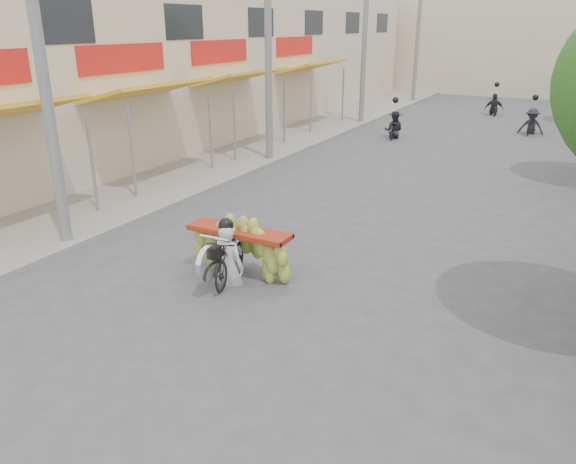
% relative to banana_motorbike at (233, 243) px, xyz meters
% --- Properties ---
extents(ground, '(120.00, 120.00, 0.00)m').
position_rel_banana_motorbike_xyz_m(ground, '(1.20, -3.22, -0.72)').
color(ground, '#4B4A4F').
rests_on(ground, ground).
extents(sidewalk_left, '(4.00, 60.00, 0.12)m').
position_rel_banana_motorbike_xyz_m(sidewalk_left, '(-5.80, 11.78, -0.66)').
color(sidewalk_left, gray).
rests_on(sidewalk_left, ground).
extents(shophouse_row_left, '(9.77, 40.00, 6.00)m').
position_rel_banana_motorbike_xyz_m(shophouse_row_left, '(-10.79, 10.76, 2.28)').
color(shophouse_row_left, beige).
rests_on(shophouse_row_left, ground).
extents(far_building, '(20.00, 6.00, 7.00)m').
position_rel_banana_motorbike_xyz_m(far_building, '(1.20, 34.78, 2.78)').
color(far_building, beige).
rests_on(far_building, ground).
extents(utility_pole_near, '(0.60, 0.24, 8.00)m').
position_rel_banana_motorbike_xyz_m(utility_pole_near, '(-4.20, -0.22, 3.31)').
color(utility_pole_near, slate).
rests_on(utility_pole_near, ground).
extents(utility_pole_mid, '(0.60, 0.24, 8.00)m').
position_rel_banana_motorbike_xyz_m(utility_pole_mid, '(-4.20, 8.78, 3.31)').
color(utility_pole_mid, slate).
rests_on(utility_pole_mid, ground).
extents(utility_pole_far, '(0.60, 0.24, 8.00)m').
position_rel_banana_motorbike_xyz_m(utility_pole_far, '(-4.20, 17.78, 3.31)').
color(utility_pole_far, slate).
rests_on(utility_pole_far, ground).
extents(utility_pole_back, '(0.60, 0.24, 8.00)m').
position_rel_banana_motorbike_xyz_m(utility_pole_back, '(-4.20, 26.78, 3.31)').
color(utility_pole_back, slate).
rests_on(utility_pole_back, ground).
extents(banana_motorbike, '(2.20, 1.80, 2.15)m').
position_rel_banana_motorbike_xyz_m(banana_motorbike, '(0.00, 0.00, 0.00)').
color(banana_motorbike, black).
rests_on(banana_motorbike, ground).
extents(bg_motorbike_a, '(0.90, 1.74, 1.95)m').
position_rel_banana_motorbike_xyz_m(bg_motorbike_a, '(-1.67, 14.95, 0.02)').
color(bg_motorbike_a, black).
rests_on(bg_motorbike_a, ground).
extents(bg_motorbike_b, '(1.10, 1.76, 1.95)m').
position_rel_banana_motorbike_xyz_m(bg_motorbike_b, '(3.38, 18.59, 0.12)').
color(bg_motorbike_b, black).
rests_on(bg_motorbike_b, ground).
extents(bg_motorbike_c, '(1.07, 1.56, 1.95)m').
position_rel_banana_motorbike_xyz_m(bg_motorbike_c, '(1.06, 23.58, 0.11)').
color(bg_motorbike_c, black).
rests_on(bg_motorbike_c, ground).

